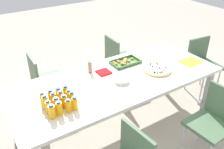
% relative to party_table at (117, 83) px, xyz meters
% --- Properties ---
extents(ground_plane, '(12.00, 12.00, 0.00)m').
position_rel_party_table_xyz_m(ground_plane, '(0.00, 0.00, -0.69)').
color(ground_plane, '#B2A899').
extents(party_table, '(2.41, 0.99, 0.75)m').
position_rel_party_table_xyz_m(party_table, '(0.00, 0.00, 0.00)').
color(party_table, silver).
rests_on(party_table, ground_plane).
extents(chair_near_right, '(0.42, 0.42, 0.83)m').
position_rel_party_table_xyz_m(chair_near_right, '(0.62, -0.88, -0.19)').
color(chair_near_right, '#4C6B4C').
rests_on(chair_near_right, ground_plane).
extents(chair_far_right, '(0.41, 0.41, 0.83)m').
position_rel_party_table_xyz_m(chair_far_right, '(0.59, 0.84, -0.19)').
color(chair_far_right, '#4C6B4C').
rests_on(chair_far_right, ground_plane).
extents(chair_end, '(0.44, 0.44, 0.83)m').
position_rel_party_table_xyz_m(chair_end, '(1.57, 0.06, -0.19)').
color(chair_end, '#4C6B4C').
rests_on(chair_end, ground_plane).
extents(chair_far_left, '(0.41, 0.41, 0.83)m').
position_rel_party_table_xyz_m(chair_far_left, '(-0.58, 0.85, -0.19)').
color(chair_far_left, '#4C6B4C').
rests_on(chair_far_left, ground_plane).
extents(juice_bottle_0, '(0.06, 0.06, 0.14)m').
position_rel_party_table_xyz_m(juice_bottle_0, '(-0.85, -0.25, 0.12)').
color(juice_bottle_0, '#F9AD14').
rests_on(juice_bottle_0, party_table).
extents(juice_bottle_1, '(0.06, 0.06, 0.14)m').
position_rel_party_table_xyz_m(juice_bottle_1, '(-0.78, -0.24, 0.12)').
color(juice_bottle_1, '#FAAE14').
rests_on(juice_bottle_1, party_table).
extents(juice_bottle_2, '(0.05, 0.05, 0.14)m').
position_rel_party_table_xyz_m(juice_bottle_2, '(-0.70, -0.25, 0.12)').
color(juice_bottle_2, '#F9AC14').
rests_on(juice_bottle_2, party_table).
extents(juice_bottle_3, '(0.06, 0.06, 0.14)m').
position_rel_party_table_xyz_m(juice_bottle_3, '(-0.63, -0.25, 0.12)').
color(juice_bottle_3, '#F9AD14').
rests_on(juice_bottle_3, party_table).
extents(juice_bottle_4, '(0.05, 0.05, 0.14)m').
position_rel_party_table_xyz_m(juice_bottle_4, '(-0.85, -0.17, 0.12)').
color(juice_bottle_4, '#FAAC14').
rests_on(juice_bottle_4, party_table).
extents(juice_bottle_5, '(0.06, 0.06, 0.15)m').
position_rel_party_table_xyz_m(juice_bottle_5, '(-0.78, -0.17, 0.12)').
color(juice_bottle_5, '#FAAD14').
rests_on(juice_bottle_5, party_table).
extents(juice_bottle_6, '(0.06, 0.06, 0.14)m').
position_rel_party_table_xyz_m(juice_bottle_6, '(-0.70, -0.17, 0.12)').
color(juice_bottle_6, '#FAAD14').
rests_on(juice_bottle_6, party_table).
extents(juice_bottle_7, '(0.05, 0.05, 0.15)m').
position_rel_party_table_xyz_m(juice_bottle_7, '(-0.62, -0.17, 0.12)').
color(juice_bottle_7, '#F9AD14').
rests_on(juice_bottle_7, party_table).
extents(juice_bottle_8, '(0.06, 0.06, 0.15)m').
position_rel_party_table_xyz_m(juice_bottle_8, '(-0.86, -0.09, 0.13)').
color(juice_bottle_8, '#FAAE14').
rests_on(juice_bottle_8, party_table).
extents(juice_bottle_9, '(0.05, 0.05, 0.15)m').
position_rel_party_table_xyz_m(juice_bottle_9, '(-0.77, -0.09, 0.13)').
color(juice_bottle_9, '#F9AC14').
rests_on(juice_bottle_9, party_table).
extents(juice_bottle_10, '(0.06, 0.06, 0.14)m').
position_rel_party_table_xyz_m(juice_bottle_10, '(-0.70, -0.10, 0.12)').
color(juice_bottle_10, '#F9AD14').
rests_on(juice_bottle_10, party_table).
extents(juice_bottle_11, '(0.05, 0.05, 0.13)m').
position_rel_party_table_xyz_m(juice_bottle_11, '(-0.62, -0.10, 0.12)').
color(juice_bottle_11, '#F9AC14').
rests_on(juice_bottle_11, party_table).
extents(juice_bottle_12, '(0.05, 0.05, 0.14)m').
position_rel_party_table_xyz_m(juice_bottle_12, '(-0.86, -0.03, 0.12)').
color(juice_bottle_12, '#F9AD14').
rests_on(juice_bottle_12, party_table).
extents(juice_bottle_13, '(0.05, 0.05, 0.14)m').
position_rel_party_table_xyz_m(juice_bottle_13, '(-0.78, -0.02, 0.12)').
color(juice_bottle_13, '#FAAE14').
rests_on(juice_bottle_13, party_table).
extents(juice_bottle_14, '(0.06, 0.06, 0.14)m').
position_rel_party_table_xyz_m(juice_bottle_14, '(-0.70, -0.03, 0.12)').
color(juice_bottle_14, '#F9AC14').
rests_on(juice_bottle_14, party_table).
extents(juice_bottle_15, '(0.06, 0.06, 0.14)m').
position_rel_party_table_xyz_m(juice_bottle_15, '(-0.62, -0.03, 0.12)').
color(juice_bottle_15, '#FAAC14').
rests_on(juice_bottle_15, party_table).
extents(fruit_pizza, '(0.33, 0.33, 0.05)m').
position_rel_party_table_xyz_m(fruit_pizza, '(0.50, -0.11, 0.07)').
color(fruit_pizza, tan).
rests_on(fruit_pizza, party_table).
extents(snack_tray, '(0.36, 0.22, 0.04)m').
position_rel_party_table_xyz_m(snack_tray, '(0.29, 0.25, 0.07)').
color(snack_tray, '#477238').
rests_on(snack_tray, party_table).
extents(plate_stack, '(0.17, 0.17, 0.04)m').
position_rel_party_table_xyz_m(plate_stack, '(-0.00, -0.09, 0.08)').
color(plate_stack, silver).
rests_on(plate_stack, party_table).
extents(napkin_stack, '(0.15, 0.15, 0.02)m').
position_rel_party_table_xyz_m(napkin_stack, '(-0.06, 0.19, 0.06)').
color(napkin_stack, red).
rests_on(napkin_stack, party_table).
extents(cardboard_tube, '(0.04, 0.04, 0.14)m').
position_rel_party_table_xyz_m(cardboard_tube, '(-0.19, 0.28, 0.13)').
color(cardboard_tube, '#9E7A56').
rests_on(cardboard_tube, party_table).
extents(paper_folder, '(0.27, 0.21, 0.01)m').
position_rel_party_table_xyz_m(paper_folder, '(1.01, -0.17, 0.06)').
color(paper_folder, yellow).
rests_on(paper_folder, party_table).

